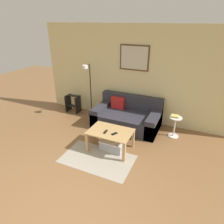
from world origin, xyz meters
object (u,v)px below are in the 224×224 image
object	(u,v)px
coffee_table	(110,134)
storage_bin	(113,144)
floor_lamp	(88,85)
couch	(127,117)
remote_control	(106,132)
cell_phone	(114,134)
side_table	(175,125)
step_stool	(73,103)
book_stack	(175,116)

from	to	relation	value
coffee_table	storage_bin	xyz separation A→B (m)	(0.05, 0.05, -0.25)
floor_lamp	couch	bearing A→B (deg)	-4.96
floor_lamp	coffee_table	bearing A→B (deg)	-44.96
couch	remote_control	xyz separation A→B (m)	(-0.03, -1.23, 0.20)
couch	cell_phone	xyz separation A→B (m)	(0.17, -1.22, 0.19)
side_table	couch	bearing A→B (deg)	178.75
remote_control	cell_phone	bearing A→B (deg)	-0.62
coffee_table	cell_phone	world-z (taller)	cell_phone
couch	storage_bin	xyz separation A→B (m)	(0.09, -1.11, -0.14)
remote_control	step_stool	xyz separation A→B (m)	(-1.81, 1.40, -0.19)
coffee_table	side_table	xyz separation A→B (m)	(1.19, 1.13, -0.06)
floor_lamp	step_stool	xyz separation A→B (m)	(-0.62, 0.06, -0.68)
couch	book_stack	size ratio (longest dim) A/B	9.18
side_table	storage_bin	bearing A→B (deg)	-136.61
step_stool	remote_control	bearing A→B (deg)	-37.74
cell_phone	coffee_table	bearing A→B (deg)	179.55
remote_control	storage_bin	bearing A→B (deg)	40.85
floor_lamp	side_table	bearing A→B (deg)	-3.09
coffee_table	storage_bin	bearing A→B (deg)	43.14
couch	step_stool	bearing A→B (deg)	174.80
couch	book_stack	bearing A→B (deg)	-0.24
remote_control	step_stool	bearing A→B (deg)	138.28
cell_phone	couch	bearing A→B (deg)	125.80
storage_bin	step_stool	size ratio (longest dim) A/B	0.99
couch	step_stool	world-z (taller)	couch
side_table	book_stack	distance (m)	0.23
cell_phone	step_stool	distance (m)	2.45
floor_lamp	remote_control	xyz separation A→B (m)	(1.18, -1.34, -0.50)
side_table	book_stack	xyz separation A→B (m)	(-0.03, 0.02, 0.23)
couch	cell_phone	world-z (taller)	couch
side_table	book_stack	world-z (taller)	book_stack
coffee_table	floor_lamp	world-z (taller)	floor_lamp
side_table	floor_lamp	bearing A→B (deg)	176.91
book_stack	step_stool	bearing A→B (deg)	176.76
remote_control	cell_phone	xyz separation A→B (m)	(0.20, 0.01, -0.01)
book_stack	remote_control	bearing A→B (deg)	-135.29
couch	step_stool	xyz separation A→B (m)	(-1.84, 0.17, 0.01)
coffee_table	step_stool	xyz separation A→B (m)	(-1.88, 1.32, -0.10)
floor_lamp	cell_phone	world-z (taller)	floor_lamp
cell_phone	side_table	bearing A→B (deg)	76.14
floor_lamp	remote_control	size ratio (longest dim) A/B	10.23
cell_phone	step_stool	bearing A→B (deg)	173.33
side_table	remote_control	distance (m)	1.76
book_stack	cell_phone	bearing A→B (deg)	-130.56
floor_lamp	step_stool	world-z (taller)	floor_lamp
couch	coffee_table	bearing A→B (deg)	-87.81
coffee_table	book_stack	bearing A→B (deg)	44.63
book_stack	storage_bin	bearing A→B (deg)	-135.30
coffee_table	side_table	distance (m)	1.64
floor_lamp	cell_phone	distance (m)	1.98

